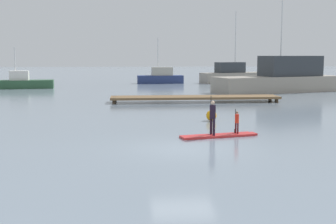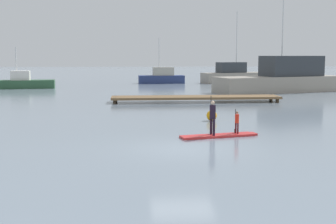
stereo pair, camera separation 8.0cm
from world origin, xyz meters
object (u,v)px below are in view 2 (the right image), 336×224
Objects in this scene: paddler_child_solo at (237,121)px; paddler_adult at (213,115)px; motor_boat_small_navy at (162,77)px; mooring_buoy_mid at (212,116)px; fishing_boat_white_large at (282,78)px; trawler_grey_distant at (236,75)px; paddleboard_near at (219,136)px; fishing_boat_green_midground at (24,82)px.

paddler_adult is at bearing -166.80° from paddler_child_solo.
motor_boat_small_navy is 9.95× the size of mooring_buoy_mid.
paddler_child_solo is 38.22m from motor_boat_small_navy.
paddler_adult is 1.57× the size of paddler_child_solo.
fishing_boat_white_large is 2.27× the size of motor_boat_small_navy.
paddler_child_solo is at bearing -102.89° from trawler_grey_distant.
fishing_boat_white_large reaches higher than paddleboard_near.
fishing_boat_white_large reaches higher than paddler_adult.
motor_boat_small_navy is at bearing 89.49° from paddler_adult.
fishing_boat_white_large is 27.51m from fishing_boat_green_midground.
motor_boat_small_navy is (15.65, 7.43, 0.16)m from fishing_boat_green_midground.
paddler_child_solo reaches higher than mooring_buoy_mid.
mooring_buoy_mid reaches higher than paddleboard_near.
mooring_buoy_mid is at bearing 93.74° from paddler_child_solo.
fishing_boat_white_large is 1.36× the size of trawler_grey_distant.
paddleboard_near is at bearing -166.21° from paddler_child_solo.
paddler_child_solo is 25.97m from fishing_boat_white_large.
trawler_grey_distant reaches higher than fishing_boat_green_midground.
motor_boat_small_navy is at bearing 89.98° from paddleboard_near.
fishing_boat_green_midground is at bearing 116.24° from paddler_adult.
paddler_adult is at bearing -104.43° from trawler_grey_distant.
fishing_boat_white_large is at bearing 61.34° from mooring_buoy_mid.
paddler_child_solo is at bearing 13.20° from paddler_adult.
trawler_grey_distant is (25.39, 8.13, 0.33)m from fishing_boat_green_midground.
fishing_boat_white_large reaches higher than motor_boat_small_navy.
paddler_adult is 0.13× the size of fishing_boat_white_large.
paddler_child_solo is (1.18, 0.28, -0.31)m from paddler_adult.
paddler_child_solo is (0.85, 0.21, 0.63)m from paddleboard_near.
paddler_adult is 26.70m from fishing_boat_white_large.
paddler_child_solo is 0.19× the size of motor_boat_small_navy.
paddler_adult is at bearing -90.51° from motor_boat_small_navy.
fishing_boat_green_midground is (-26.63, 6.87, -0.71)m from fishing_boat_white_large.
motor_boat_small_navy is 33.44m from mooring_buoy_mid.
paddler_adult is 2.98× the size of mooring_buoy_mid.
paddler_child_solo is 0.17× the size of fishing_boat_green_midground.
paddler_child_solo is 1.89× the size of mooring_buoy_mid.
trawler_grey_distant reaches higher than mooring_buoy_mid.
fishing_boat_green_midground is 11.06× the size of mooring_buoy_mid.
fishing_boat_white_large is at bearing -85.27° from trawler_grey_distant.
paddler_adult is 0.30× the size of motor_boat_small_navy.
mooring_buoy_mid is at bearing -118.66° from fishing_boat_white_large.
paddleboard_near is 5.02m from mooring_buoy_mid.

